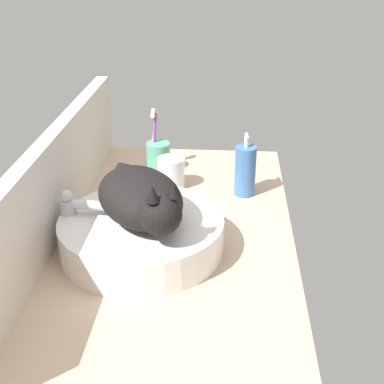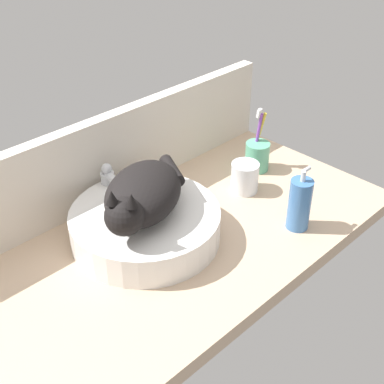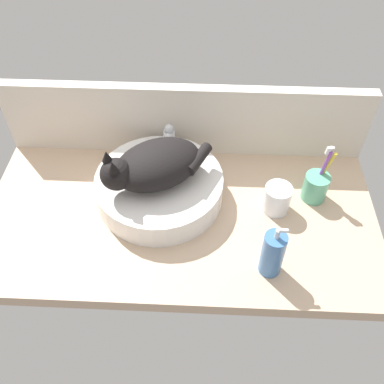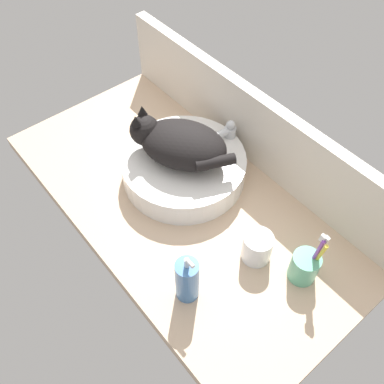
{
  "view_description": "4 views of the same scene",
  "coord_description": "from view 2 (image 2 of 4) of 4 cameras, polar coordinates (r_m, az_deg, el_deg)",
  "views": [
    {
      "loc": [
        -108.38,
        -12.79,
        65.04
      ],
      "look_at": [
        2.47,
        -4.92,
        10.65
      ],
      "focal_mm": 50.0,
      "sensor_mm": 36.0,
      "label": 1
    },
    {
      "loc": [
        -71.35,
        -76.27,
        83.18
      ],
      "look_at": [
        3.84,
        -0.18,
        11.75
      ],
      "focal_mm": 50.0,
      "sensor_mm": 36.0,
      "label": 2
    },
    {
      "loc": [
        6.95,
        -77.48,
        95.43
      ],
      "look_at": [
        3.43,
        -1.0,
        10.05
      ],
      "focal_mm": 40.0,
      "sensor_mm": 36.0,
      "label": 3
    },
    {
      "loc": [
        60.55,
        -46.47,
        99.03
      ],
      "look_at": [
        4.68,
        -0.21,
        7.48
      ],
      "focal_mm": 40.0,
      "sensor_mm": 36.0,
      "label": 4
    }
  ],
  "objects": [
    {
      "name": "water_glass",
      "position": [
        1.49,
        5.63,
        1.39
      ],
      "size": [
        7.76,
        7.76,
        8.54
      ],
      "color": "white",
      "rests_on": "ground_plane"
    },
    {
      "name": "soap_dispenser",
      "position": [
        1.35,
        11.4,
        -1.26
      ],
      "size": [
        5.7,
        5.7,
        17.09
      ],
      "color": "#3F72B2",
      "rests_on": "ground_plane"
    },
    {
      "name": "ground_plane",
      "position": [
        1.35,
        -1.22,
        -5.48
      ],
      "size": [
        112.16,
        58.02,
        4.0
      ],
      "primitive_type": "cube",
      "color": "tan"
    },
    {
      "name": "sink_basin",
      "position": [
        1.31,
        -4.99,
        -3.54
      ],
      "size": [
        36.74,
        36.74,
        7.94
      ],
      "primitive_type": "cylinder",
      "color": "white",
      "rests_on": "ground_plane"
    },
    {
      "name": "toothbrush_cup",
      "position": [
        1.59,
        6.97,
        3.95
      ],
      "size": [
        7.13,
        7.13,
        18.72
      ],
      "color": "#5BB28E",
      "rests_on": "ground_plane"
    },
    {
      "name": "cat",
      "position": [
        1.25,
        -5.38,
        -0.35
      ],
      "size": [
        30.17,
        27.37,
        14.0
      ],
      "color": "black",
      "rests_on": "sink_basin"
    },
    {
      "name": "backsplash_panel",
      "position": [
        1.44,
        -8.77,
        3.76
      ],
      "size": [
        112.16,
        3.6,
        23.87
      ],
      "primitive_type": "cube",
      "color": "silver",
      "rests_on": "ground_plane"
    },
    {
      "name": "faucet",
      "position": [
        1.4,
        -8.68,
        0.58
      ],
      "size": [
        3.9,
        11.86,
        13.6
      ],
      "color": "silver",
      "rests_on": "ground_plane"
    }
  ]
}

